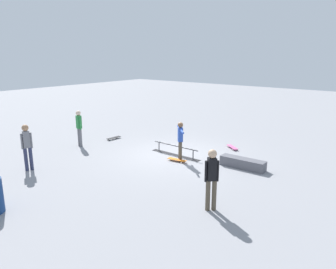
% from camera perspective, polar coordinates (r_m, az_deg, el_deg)
% --- Properties ---
extents(ground_plane, '(60.00, 60.00, 0.00)m').
position_cam_1_polar(ground_plane, '(13.56, 1.07, -3.73)').
color(ground_plane, gray).
extents(grind_rail, '(2.46, 0.31, 0.44)m').
position_cam_1_polar(grind_rail, '(13.53, 1.31, -2.92)').
color(grind_rail, black).
rests_on(grind_rail, ground_plane).
extents(skate_ledge, '(1.71, 0.46, 0.37)m').
position_cam_1_polar(skate_ledge, '(12.37, 13.11, -4.98)').
color(skate_ledge, '#595960').
rests_on(skate_ledge, ground_plane).
extents(skater_main, '(0.96, 0.94, 1.58)m').
position_cam_1_polar(skater_main, '(12.65, 2.20, -0.73)').
color(skater_main, brown).
rests_on(skater_main, ground_plane).
extents(skateboard_main, '(0.81, 0.31, 0.09)m').
position_cam_1_polar(skateboard_main, '(12.80, 1.59, -4.48)').
color(skateboard_main, orange).
rests_on(skateboard_main, ground_plane).
extents(bystander_green_shirt, '(0.38, 0.23, 1.66)m').
position_cam_1_polar(bystander_green_shirt, '(15.25, -15.50, 1.43)').
color(bystander_green_shirt, slate).
rests_on(bystander_green_shirt, ground_plane).
extents(bystander_black_shirt, '(0.34, 0.33, 1.73)m').
position_cam_1_polar(bystander_black_shirt, '(8.73, 7.75, -7.38)').
color(bystander_black_shirt, brown).
rests_on(bystander_black_shirt, ground_plane).
extents(bystander_grey_shirt, '(0.27, 0.39, 1.72)m').
position_cam_1_polar(bystander_grey_shirt, '(12.65, -23.75, -1.69)').
color(bystander_grey_shirt, '#2D3351').
rests_on(bystander_grey_shirt, ground_plane).
extents(loose_skateboard_pink, '(0.76, 0.64, 0.09)m').
position_cam_1_polar(loose_skateboard_pink, '(14.77, 11.34, -2.20)').
color(loose_skateboard_pink, '#E05993').
rests_on(loose_skateboard_pink, ground_plane).
extents(loose_skateboard_black, '(0.29, 0.81, 0.09)m').
position_cam_1_polar(loose_skateboard_black, '(16.31, -9.59, -0.57)').
color(loose_skateboard_black, black).
rests_on(loose_skateboard_black, ground_plane).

